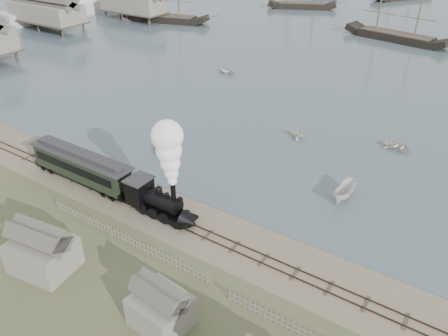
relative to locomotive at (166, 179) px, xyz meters
The scene contains 14 objects.
ground 7.58m from the locomotive, 19.52° to the left, with size 600.00×600.00×0.00m, color gray.
rail_track 7.28m from the locomotive, ahead, with size 120.00×1.80×0.16m.
picket_fence_west 6.88m from the locomotive, 99.74° to the right, with size 19.00×0.10×1.20m, color gray, non-canonical shape.
shed_left 12.71m from the locomotive, 111.61° to the right, with size 5.00×4.00×4.10m, color gray, non-canonical shape.
shed_mid 13.42m from the locomotive, 52.61° to the right, with size 4.00×3.50×3.60m, color gray, non-canonical shape.
western_wharf 81.94m from the locomotive, 149.17° to the left, with size 36.00×56.00×8.00m, color gray, non-canonical shape.
locomotive is the anchor object (origin of this frame).
passenger_coach 12.48m from the locomotive, behind, with size 13.80×2.66×3.35m.
beached_dinghy 5.51m from the locomotive, 149.06° to the left, with size 3.46×2.47×0.72m, color silver.
rowboat_0 14.99m from the locomotive, 132.30° to the left, with size 4.40×3.14×0.91m, color silver.
rowboat_1 23.61m from the locomotive, 82.74° to the left, with size 2.61×2.25×1.38m, color silver.
rowboat_2 18.71m from the locomotive, 44.51° to the left, with size 4.14×1.56×1.60m, color silver.
rowboat_3 31.14m from the locomotive, 61.19° to the left, with size 3.66×2.61×0.76m, color silver.
rowboat_6 44.63m from the locomotive, 115.95° to the left, with size 3.50×2.50×0.72m, color silver.
Camera 1 is at (17.80, -27.66, 26.30)m, focal length 35.00 mm.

